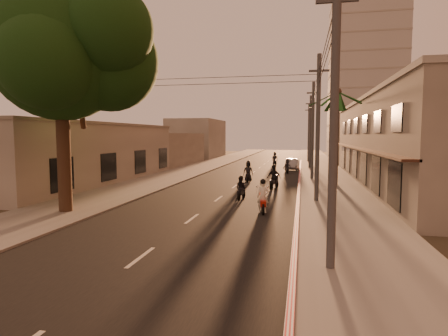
% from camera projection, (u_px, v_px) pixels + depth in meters
% --- Properties ---
extents(ground, '(160.00, 160.00, 0.00)m').
position_uv_depth(ground, '(179.00, 229.00, 16.58)').
color(ground, '#383023').
rests_on(ground, ground).
extents(road, '(10.00, 140.00, 0.02)m').
position_uv_depth(road, '(246.00, 178.00, 36.08)').
color(road, black).
rests_on(road, ground).
extents(sidewalk_right, '(5.00, 140.00, 0.12)m').
position_uv_depth(sidewalk_right, '(326.00, 180.00, 34.54)').
color(sidewalk_right, slate).
rests_on(sidewalk_right, ground).
extents(sidewalk_left, '(5.00, 140.00, 0.12)m').
position_uv_depth(sidewalk_left, '(172.00, 176.00, 37.61)').
color(sidewalk_left, slate).
rests_on(sidewalk_left, ground).
extents(curb_stripe, '(0.20, 60.00, 0.20)m').
position_uv_depth(curb_stripe, '(299.00, 185.00, 30.15)').
color(curb_stripe, red).
rests_on(curb_stripe, ground).
extents(shophouse_row, '(8.80, 34.20, 7.30)m').
position_uv_depth(shophouse_row, '(409.00, 141.00, 30.95)').
color(shophouse_row, gray).
rests_on(shophouse_row, ground).
extents(left_building, '(8.20, 24.20, 5.20)m').
position_uv_depth(left_building, '(78.00, 153.00, 32.86)').
color(left_building, '#ADA89C').
rests_on(left_building, ground).
extents(distant_tower, '(12.10, 12.10, 28.00)m').
position_uv_depth(distant_tower, '(365.00, 80.00, 66.68)').
color(distant_tower, '#B7B5B2').
rests_on(distant_tower, ground).
extents(broadleaf_tree, '(9.60, 8.70, 12.10)m').
position_uv_depth(broadleaf_tree, '(68.00, 51.00, 19.28)').
color(broadleaf_tree, black).
rests_on(broadleaf_tree, ground).
extents(palm_tree, '(5.00, 5.00, 8.20)m').
position_uv_depth(palm_tree, '(338.00, 98.00, 29.92)').
color(palm_tree, black).
rests_on(palm_tree, ground).
extents(utility_poles, '(1.20, 48.26, 9.00)m').
position_uv_depth(utility_poles, '(313.00, 109.00, 34.24)').
color(utility_poles, '#38383A').
rests_on(utility_poles, ground).
extents(filler_right, '(8.00, 14.00, 6.00)m').
position_uv_depth(filler_right, '(360.00, 143.00, 57.32)').
color(filler_right, '#ADA89C').
rests_on(filler_right, ground).
extents(filler_left_near, '(8.00, 14.00, 4.40)m').
position_uv_depth(filler_left_near, '(162.00, 149.00, 52.40)').
color(filler_left_near, '#ADA89C').
rests_on(filler_left_near, ground).
extents(filler_left_far, '(8.00, 14.00, 7.00)m').
position_uv_depth(filler_left_far, '(197.00, 139.00, 69.83)').
color(filler_left_far, '#ADA89C').
rests_on(filler_left_far, ground).
extents(scooter_red, '(0.81, 1.86, 1.84)m').
position_uv_depth(scooter_red, '(263.00, 198.00, 19.96)').
color(scooter_red, black).
rests_on(scooter_red, ground).
extents(scooter_mid_a, '(0.86, 1.61, 1.58)m').
position_uv_depth(scooter_mid_a, '(241.00, 189.00, 24.04)').
color(scooter_mid_a, black).
rests_on(scooter_mid_a, ground).
extents(scooter_mid_b, '(1.26, 1.91, 1.91)m').
position_uv_depth(scooter_mid_b, '(274.00, 178.00, 28.69)').
color(scooter_mid_b, black).
rests_on(scooter_mid_b, ground).
extents(scooter_far_a, '(0.99, 1.93, 1.90)m').
position_uv_depth(scooter_far_a, '(248.00, 172.00, 33.27)').
color(scooter_far_a, black).
rests_on(scooter_far_a, ground).
extents(scooter_far_b, '(1.10, 1.61, 1.58)m').
position_uv_depth(scooter_far_b, '(287.00, 167.00, 40.58)').
color(scooter_far_b, black).
rests_on(scooter_far_b, ground).
extents(parked_car, '(1.91, 4.24, 1.34)m').
position_uv_depth(parked_car, '(292.00, 164.00, 44.95)').
color(parked_car, gray).
rests_on(parked_car, ground).
extents(scooter_far_c, '(1.10, 1.78, 1.79)m').
position_uv_depth(scooter_far_c, '(275.00, 159.00, 52.74)').
color(scooter_far_c, black).
rests_on(scooter_far_c, ground).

